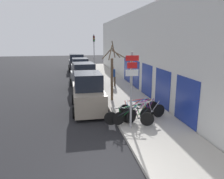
% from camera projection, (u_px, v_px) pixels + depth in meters
% --- Properties ---
extents(ground_plane, '(80.00, 80.00, 0.00)m').
position_uv_depth(ground_plane, '(86.00, 92.00, 17.51)').
color(ground_plane, black).
extents(sidewalk_curb, '(3.20, 32.00, 0.15)m').
position_uv_depth(sidewalk_curb, '(112.00, 83.00, 20.65)').
color(sidewalk_curb, '#ADA89E').
rests_on(sidewalk_curb, ground).
extents(building_facade, '(0.23, 32.00, 6.50)m').
position_uv_depth(building_facade, '(130.00, 50.00, 20.17)').
color(building_facade, silver).
rests_on(building_facade, ground).
extents(signpost, '(0.59, 0.11, 3.50)m').
position_uv_depth(signpost, '(131.00, 86.00, 9.75)').
color(signpost, '#939399').
rests_on(signpost, sidewalk_curb).
extents(bicycle_0, '(2.32, 0.69, 0.92)m').
position_uv_depth(bicycle_0, '(129.00, 118.00, 10.36)').
color(bicycle_0, black).
rests_on(bicycle_0, sidewalk_curb).
extents(bicycle_1, '(2.13, 0.69, 0.90)m').
position_uv_depth(bicycle_1, '(133.00, 115.00, 10.76)').
color(bicycle_1, black).
rests_on(bicycle_1, sidewalk_curb).
extents(bicycle_2, '(2.49, 0.69, 0.97)m').
position_uv_depth(bicycle_2, '(144.00, 112.00, 11.08)').
color(bicycle_2, black).
rests_on(bicycle_2, sidewalk_curb).
extents(bicycle_3, '(2.12, 1.39, 0.97)m').
position_uv_depth(bicycle_3, '(143.00, 111.00, 11.25)').
color(bicycle_3, black).
rests_on(bicycle_3, sidewalk_curb).
extents(bicycle_4, '(2.34, 0.86, 0.97)m').
position_uv_depth(bicycle_4, '(140.00, 110.00, 11.49)').
color(bicycle_4, black).
rests_on(bicycle_4, sidewalk_curb).
extents(bicycle_5, '(2.15, 0.44, 0.88)m').
position_uv_depth(bicycle_5, '(138.00, 108.00, 11.85)').
color(bicycle_5, black).
rests_on(bicycle_5, sidewalk_curb).
extents(parked_car_0, '(1.92, 4.30, 2.28)m').
position_uv_depth(parked_car_0, '(88.00, 93.00, 12.97)').
color(parked_car_0, gray).
rests_on(parked_car_0, ground).
extents(parked_car_1, '(2.31, 4.49, 2.23)m').
position_uv_depth(parked_car_1, '(83.00, 77.00, 18.51)').
color(parked_car_1, '#51565B').
rests_on(parked_car_1, ground).
extents(parked_car_2, '(2.10, 4.14, 2.12)m').
position_uv_depth(parked_car_2, '(80.00, 69.00, 24.09)').
color(parked_car_2, '#B2B7BC').
rests_on(parked_car_2, ground).
extents(parked_car_3, '(2.21, 4.26, 2.25)m').
position_uv_depth(parked_car_3, '(77.00, 63.00, 28.85)').
color(parked_car_3, black).
rests_on(parked_car_3, ground).
extents(pedestrian_near, '(0.44, 0.38, 1.70)m').
position_uv_depth(pedestrian_near, '(113.00, 75.00, 18.94)').
color(pedestrian_near, '#4C3D2D').
rests_on(pedestrian_near, sidewalk_curb).
extents(street_tree, '(1.59, 1.72, 3.92)m').
position_uv_depth(street_tree, '(112.00, 73.00, 14.34)').
color(street_tree, brown).
rests_on(street_tree, sidewalk_curb).
extents(traffic_light, '(0.20, 0.30, 4.50)m').
position_uv_depth(traffic_light, '(94.00, 49.00, 24.59)').
color(traffic_light, '#939399').
rests_on(traffic_light, sidewalk_curb).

